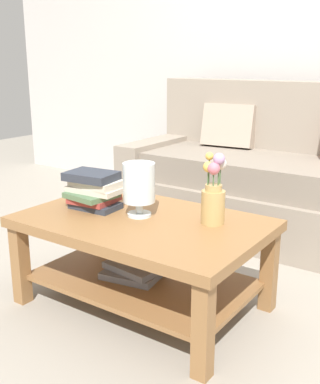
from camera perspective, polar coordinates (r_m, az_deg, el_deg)
ground_plane at (r=2.74m, az=4.47°, el=-10.69°), size 10.00×10.00×0.00m
back_wall at (r=3.97m, az=17.66°, el=16.97°), size 6.40×0.12×2.70m
couch at (r=3.45m, az=14.32°, el=0.95°), size 2.19×0.90×1.06m
coffee_table at (r=2.36m, az=-2.16°, el=-6.22°), size 1.18×0.76×0.47m
book_stack_main at (r=2.47m, az=-7.93°, el=0.29°), size 0.29×0.24×0.19m
glass_hurricane_vase at (r=2.31m, az=-2.54°, el=0.91°), size 0.16×0.16×0.27m
flower_pitcher at (r=2.22m, az=6.47°, el=-0.39°), size 0.11×0.11×0.34m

